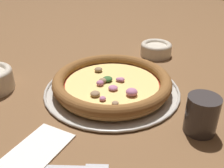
{
  "coord_description": "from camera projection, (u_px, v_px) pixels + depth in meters",
  "views": [
    {
      "loc": [
        -0.49,
        -0.44,
        0.38
      ],
      "look_at": [
        0.0,
        0.0,
        0.02
      ],
      "focal_mm": 42.0,
      "sensor_mm": 36.0,
      "label": 1
    }
  ],
  "objects": [
    {
      "name": "ground_plane",
      "position": [
        112.0,
        91.0,
        0.76
      ],
      "size": [
        3.0,
        3.0,
        0.0
      ],
      "primitive_type": "plane",
      "color": "brown"
    },
    {
      "name": "pizza_tray",
      "position": [
        112.0,
        90.0,
        0.76
      ],
      "size": [
        0.39,
        0.39,
        0.01
      ],
      "color": "#B7B2A8",
      "rests_on": "ground_plane"
    },
    {
      "name": "pizza",
      "position": [
        112.0,
        82.0,
        0.74
      ],
      "size": [
        0.34,
        0.34,
        0.04
      ],
      "color": "tan",
      "rests_on": "pizza_tray"
    },
    {
      "name": "bowl_near",
      "position": [
        156.0,
        49.0,
        0.98
      ],
      "size": [
        0.12,
        0.12,
        0.05
      ],
      "color": "beige",
      "rests_on": "ground_plane"
    },
    {
      "name": "drinking_cup",
      "position": [
        201.0,
        115.0,
        0.58
      ],
      "size": [
        0.07,
        0.07,
        0.09
      ],
      "color": "#383333",
      "rests_on": "ground_plane"
    },
    {
      "name": "napkin",
      "position": [
        35.0,
        151.0,
        0.54
      ],
      "size": [
        0.18,
        0.13,
        0.01
      ],
      "rotation": [
        0.0,
        0.0,
        0.25
      ],
      "color": "white",
      "rests_on": "ground_plane"
    },
    {
      "name": "fork",
      "position": [
        69.0,
        168.0,
        0.5
      ],
      "size": [
        0.13,
        0.15,
        0.0
      ],
      "rotation": [
        0.0,
        0.0,
        5.41
      ],
      "color": "#B7B7BC",
      "rests_on": "ground_plane"
    }
  ]
}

